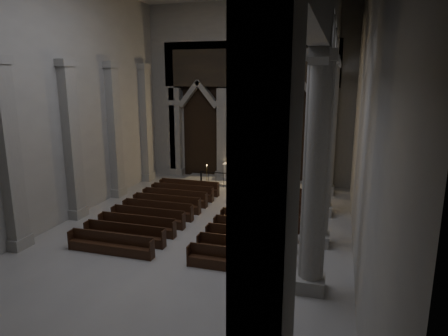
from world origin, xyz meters
name	(u,v)px	position (x,y,z in m)	size (l,w,h in m)	color
room	(184,66)	(0.00, 0.00, 7.60)	(24.00, 24.10, 12.00)	#989690
sanctuary_wall	(249,85)	(0.00, 11.54, 6.62)	(14.00, 0.77, 12.00)	gray
right_arcade	(327,60)	(5.50, 1.33, 7.83)	(1.00, 24.00, 12.00)	gray
left_pilasters	(95,138)	(-6.75, 3.50, 3.91)	(0.60, 13.00, 8.03)	gray
sanctuary_step	(244,182)	(0.00, 10.60, 0.07)	(8.50, 2.60, 0.15)	gray
altar	(239,171)	(-0.49, 10.96, 0.70)	(2.17, 0.87, 1.10)	beige
altar_rail	(239,179)	(0.00, 9.05, 0.69)	(5.29, 0.09, 1.04)	black
candle_stand_left	(207,178)	(-2.47, 9.84, 0.35)	(0.22, 0.22, 1.29)	olive
candle_stand_right	(278,185)	(2.53, 9.53, 0.36)	(0.22, 0.22, 1.32)	olive
pews	(207,218)	(0.00, 2.60, 0.28)	(9.27, 9.37, 0.86)	black
worshipper	(233,187)	(-0.03, 7.65, 0.54)	(0.39, 0.26, 1.07)	black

